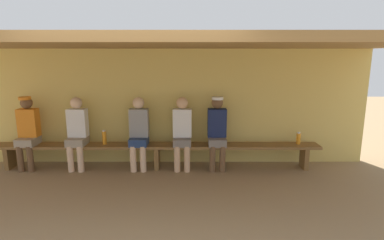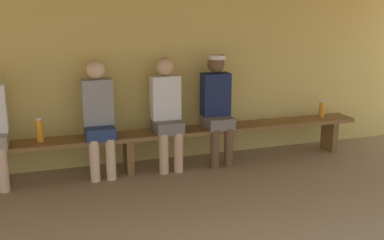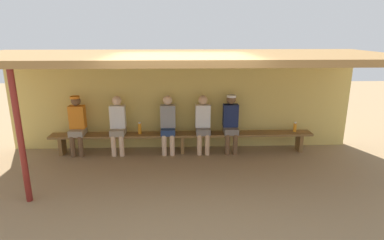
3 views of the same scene
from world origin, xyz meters
The scene contains 8 objects.
ground_plane centered at (0.00, 0.00, 0.00)m, with size 24.00×24.00×0.00m, color #937754.
back_wall centered at (0.00, 2.00, 1.10)m, with size 8.00×0.20×2.20m, color #D8BC60.
bench centered at (0.00, 1.55, 0.39)m, with size 6.00×0.36×0.46m.
player_middle centered at (0.47, 1.55, 0.73)m, with size 0.34×0.42×1.34m.
player_leftmost centered at (-0.32, 1.55, 0.73)m, with size 0.34×0.42×1.34m.
player_in_blue centered at (1.11, 1.55, 0.75)m, with size 0.34×0.42×1.34m.
water_bottle_green centered at (2.63, 1.59, 0.57)m, with size 0.08×0.08×0.23m.
water_bottle_orange centered at (-0.97, 1.57, 0.59)m, with size 0.08×0.08×0.27m.
Camera 2 is at (-0.91, -3.66, 1.97)m, focal length 43.70 mm.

